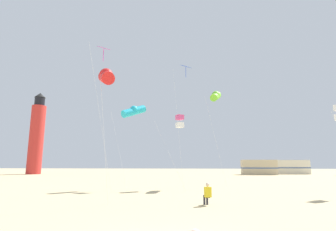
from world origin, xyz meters
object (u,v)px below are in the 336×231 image
Objects in this scene: kite_tube_lime at (216,96)px; rv_van_tan at (259,167)px; kite_diamond_blue at (185,72)px; kite_tube_cyan at (134,111)px; kite_box_rainbow at (180,121)px; kite_diamond_magenta at (103,54)px; kite_tube_scarlet at (106,77)px; lighthouse_distant at (37,135)px; kite_flyer_standing at (207,193)px; rv_van_cream at (292,167)px.

kite_tube_lime is 29.89m from rv_van_tan.
kite_diamond_blue is 1.62× the size of kite_tube_cyan.
kite_diamond_magenta reaches higher than kite_box_rainbow.
kite_tube_scarlet is 45.94m from lighthouse_distant.
kite_flyer_standing is 0.18× the size of rv_van_tan.
kite_tube_cyan is at bearing -73.05° from kite_flyer_standing.
lighthouse_distant is at bearing -178.81° from rv_van_tan.
kite_box_rainbow reaches higher than rv_van_cream.
kite_flyer_standing is 0.18× the size of rv_van_cream.
kite_tube_lime reaches higher than kite_tube_scarlet.
kite_tube_lime is (2.99, -0.77, -2.87)m from kite_diamond_blue.
kite_tube_cyan is (-5.93, 9.00, 6.28)m from kite_flyer_standing.
kite_tube_scarlet is 1.20× the size of rv_van_tan.
lighthouse_distant reaches higher than kite_flyer_standing.
kite_box_rainbow is at bearing 26.13° from kite_diamond_magenta.
kite_diamond_magenta is at bearing -52.31° from lighthouse_distant.
lighthouse_distant reaches higher than rv_van_cream.
kite_flyer_standing is 0.09× the size of kite_diamond_blue.
kite_tube_lime is (3.50, 1.83, 2.76)m from kite_box_rainbow.
kite_tube_cyan reaches higher than kite_box_rainbow.
kite_tube_scarlet is 42.67m from rv_van_tan.
rv_van_tan is (10.62, 26.97, -7.28)m from kite_tube_lime.
rv_van_cream reaches higher than kite_flyer_standing.
kite_diamond_blue reaches higher than rv_van_cream.
kite_box_rainbow is 4.82m from kite_tube_lime.
kite_flyer_standing is 12.48m from kite_tube_cyan.
kite_box_rainbow reaches higher than rv_van_tan.
kite_diamond_blue is 4.22m from kite_tube_lime.
kite_diamond_magenta is at bearing -140.14° from kite_diamond_blue.
rv_van_cream is (52.05, 4.45, -6.45)m from lighthouse_distant.
lighthouse_distant reaches higher than kite_diamond_magenta.
rv_van_tan and rv_van_cream have the same top height.
kite_tube_cyan is 38.49m from lighthouse_distant.
rv_van_cream is (25.88, 32.65, -5.51)m from kite_tube_cyan.
kite_tube_lime is at bearing -124.86° from rv_van_cream.
kite_tube_scarlet reaches higher than kite_box_rainbow.
kite_box_rainbow is at bearing 1.98° from kite_tube_cyan.
kite_diamond_magenta reaches higher than kite_tube_lime.
lighthouse_distant is at bearing -65.62° from kite_flyer_standing.
kite_diamond_magenta reaches higher than kite_flyer_standing.
kite_flyer_standing is 49.67m from lighthouse_distant.
kite_tube_cyan is 34.71m from rv_van_tan.
kite_box_rainbow is at bearing -127.92° from rv_van_cream.
kite_diamond_magenta is (-2.43, 6.36, 4.23)m from kite_tube_scarlet.
kite_box_rainbow is at bearing -152.42° from kite_tube_lime.
kite_flyer_standing is at bearing -107.88° from rv_van_tan.
rv_van_cream is at bearing 51.61° from kite_tube_cyan.
kite_diamond_magenta is 11.29m from kite_tube_lime.
kite_flyer_standing is at bearing -37.00° from kite_diamond_magenta.
kite_box_rainbow is at bearing -42.71° from lighthouse_distant.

